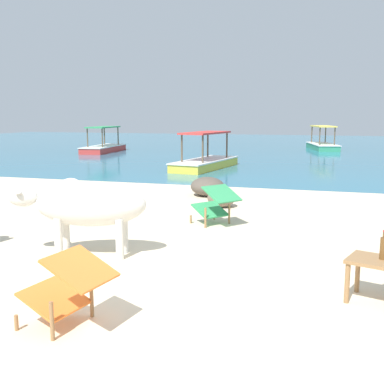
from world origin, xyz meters
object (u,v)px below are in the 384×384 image
at_px(deck_chair_near, 216,203).
at_px(deck_chair_far, 67,285).
at_px(bottle, 383,248).
at_px(cow, 87,205).
at_px(boat_green, 322,144).
at_px(boat_yellow, 205,161).
at_px(boat_red, 104,147).

distance_m(deck_chair_near, deck_chair_far, 4.16).
bearing_deg(bottle, deck_chair_near, 130.65).
height_order(cow, boat_green, boat_green).
height_order(deck_chair_near, boat_yellow, boat_yellow).
height_order(cow, deck_chair_far, cow).
height_order(cow, deck_chair_near, cow).
bearing_deg(boat_red, boat_green, -69.70).
bearing_deg(boat_yellow, boat_red, -120.47).
distance_m(boat_yellow, boat_green, 11.39).
bearing_deg(cow, bottle, 156.93).
xyz_separation_m(bottle, boat_yellow, (-4.77, 11.12, -0.32)).
bearing_deg(cow, boat_green, -110.84).
distance_m(deck_chair_far, boat_green, 23.30).
xyz_separation_m(bottle, deck_chair_near, (-2.37, 2.76, -0.18)).
bearing_deg(cow, deck_chair_far, 100.41).
distance_m(deck_chair_far, boat_yellow, 12.67).
height_order(deck_chair_near, boat_red, boat_red).
bearing_deg(cow, deck_chair_near, -133.13).
bearing_deg(deck_chair_far, boat_green, -84.27).
bearing_deg(deck_chair_far, boat_yellow, -70.64).
height_order(bottle, boat_red, boat_red).
distance_m(deck_chair_near, boat_green, 19.15).
relative_size(cow, deck_chair_near, 2.02).
bearing_deg(boat_red, bottle, -150.14).
relative_size(deck_chair_far, boat_green, 0.22).
xyz_separation_m(cow, bottle, (3.59, -0.59, -0.12)).
height_order(cow, boat_yellow, boat_yellow).
distance_m(bottle, boat_green, 21.88).
relative_size(bottle, deck_chair_far, 0.35).
xyz_separation_m(cow, boat_yellow, (-1.18, 10.54, -0.44)).
distance_m(cow, deck_chair_far, 2.18).
xyz_separation_m(cow, boat_green, (2.62, 21.27, -0.44)).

